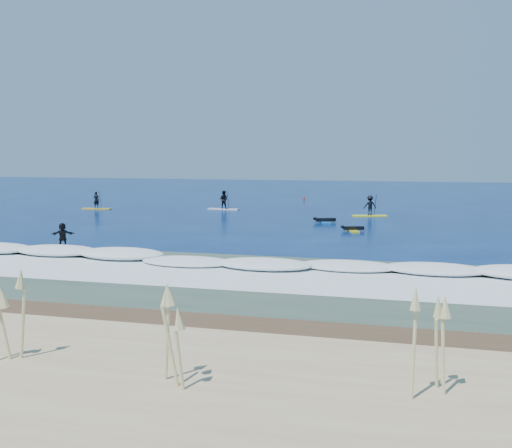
% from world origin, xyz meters
% --- Properties ---
extents(ground, '(160.00, 160.00, 0.00)m').
position_xyz_m(ground, '(0.00, 0.00, 0.00)').
color(ground, '#04174A').
rests_on(ground, ground).
extents(wet_sand_strip, '(90.00, 5.00, 0.08)m').
position_xyz_m(wet_sand_strip, '(0.00, -21.50, 0.00)').
color(wet_sand_strip, '#43331F').
rests_on(wet_sand_strip, ground).
extents(shallow_water, '(90.00, 13.00, 0.01)m').
position_xyz_m(shallow_water, '(0.00, -14.00, 0.01)').
color(shallow_water, '#34483B').
rests_on(shallow_water, ground).
extents(breaking_wave, '(40.00, 6.00, 0.30)m').
position_xyz_m(breaking_wave, '(0.00, -10.00, 0.00)').
color(breaking_wave, white).
rests_on(breaking_wave, ground).
extents(whitewater, '(34.00, 5.00, 0.02)m').
position_xyz_m(whitewater, '(0.00, -13.00, 0.00)').
color(whitewater, silver).
rests_on(whitewater, ground).
extents(sup_paddler_left, '(2.95, 1.05, 2.03)m').
position_xyz_m(sup_paddler_left, '(-17.95, 13.88, 0.63)').
color(sup_paddler_left, gold).
rests_on(sup_paddler_left, ground).
extents(sup_paddler_center, '(3.17, 0.97, 2.19)m').
position_xyz_m(sup_paddler_center, '(-5.52, 16.62, 0.82)').
color(sup_paddler_center, silver).
rests_on(sup_paddler_center, ground).
extents(sup_paddler_right, '(3.14, 1.63, 2.14)m').
position_xyz_m(sup_paddler_right, '(8.86, 14.00, 0.83)').
color(sup_paddler_right, yellow).
rests_on(sup_paddler_right, ground).
extents(prone_paddler_near, '(1.66, 2.19, 0.44)m').
position_xyz_m(prone_paddler_near, '(8.13, 3.83, 0.15)').
color(prone_paddler_near, yellow).
rests_on(prone_paddler_near, ground).
extents(prone_paddler_far, '(1.82, 2.40, 0.49)m').
position_xyz_m(prone_paddler_far, '(5.54, 8.40, 0.17)').
color(prone_paddler_far, blue).
rests_on(prone_paddler_far, ground).
extents(wave_surfer, '(2.13, 1.35, 1.50)m').
position_xyz_m(wave_surfer, '(-7.17, -8.82, 0.84)').
color(wave_surfer, white).
rests_on(wave_surfer, breaking_wave).
extents(marker_buoy, '(0.24, 0.24, 0.58)m').
position_xyz_m(marker_buoy, '(0.36, 29.84, 0.25)').
color(marker_buoy, red).
rests_on(marker_buoy, ground).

